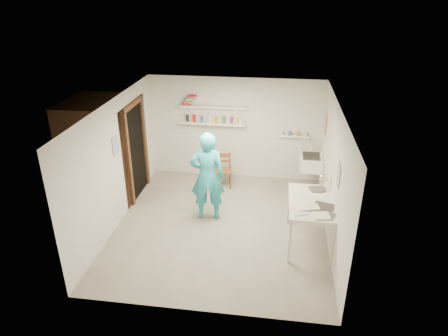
# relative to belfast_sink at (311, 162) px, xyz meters

# --- Properties ---
(floor) EXTENTS (4.00, 4.50, 0.02)m
(floor) POSITION_rel_belfast_sink_xyz_m (-1.75, -1.70, -0.71)
(floor) COLOR slate
(floor) RESTS_ON ground
(ceiling) EXTENTS (4.00, 4.50, 0.02)m
(ceiling) POSITION_rel_belfast_sink_xyz_m (-1.75, -1.70, 1.71)
(ceiling) COLOR silver
(ceiling) RESTS_ON wall_back
(wall_back) EXTENTS (4.00, 0.02, 2.40)m
(wall_back) POSITION_rel_belfast_sink_xyz_m (-1.75, 0.56, 0.50)
(wall_back) COLOR silver
(wall_back) RESTS_ON ground
(wall_front) EXTENTS (4.00, 0.02, 2.40)m
(wall_front) POSITION_rel_belfast_sink_xyz_m (-1.75, -3.96, 0.50)
(wall_front) COLOR silver
(wall_front) RESTS_ON ground
(wall_left) EXTENTS (0.02, 4.50, 2.40)m
(wall_left) POSITION_rel_belfast_sink_xyz_m (-3.76, -1.70, 0.50)
(wall_left) COLOR silver
(wall_left) RESTS_ON ground
(wall_right) EXTENTS (0.02, 4.50, 2.40)m
(wall_right) POSITION_rel_belfast_sink_xyz_m (0.26, -1.70, 0.50)
(wall_right) COLOR silver
(wall_right) RESTS_ON ground
(doorway_recess) EXTENTS (0.02, 0.90, 2.00)m
(doorway_recess) POSITION_rel_belfast_sink_xyz_m (-3.74, -0.65, 0.30)
(doorway_recess) COLOR black
(doorway_recess) RESTS_ON wall_left
(corridor_box) EXTENTS (1.40, 1.50, 2.10)m
(corridor_box) POSITION_rel_belfast_sink_xyz_m (-4.45, -0.65, 0.35)
(corridor_box) COLOR brown
(corridor_box) RESTS_ON ground
(door_lintel) EXTENTS (0.06, 1.05, 0.10)m
(door_lintel) POSITION_rel_belfast_sink_xyz_m (-3.72, -0.65, 1.35)
(door_lintel) COLOR brown
(door_lintel) RESTS_ON wall_left
(door_jamb_near) EXTENTS (0.06, 0.10, 2.00)m
(door_jamb_near) POSITION_rel_belfast_sink_xyz_m (-3.72, -1.15, 0.30)
(door_jamb_near) COLOR brown
(door_jamb_near) RESTS_ON ground
(door_jamb_far) EXTENTS (0.06, 0.10, 2.00)m
(door_jamb_far) POSITION_rel_belfast_sink_xyz_m (-3.72, -0.15, 0.30)
(door_jamb_far) COLOR brown
(door_jamb_far) RESTS_ON ground
(shelf_lower) EXTENTS (1.50, 0.22, 0.03)m
(shelf_lower) POSITION_rel_belfast_sink_xyz_m (-2.25, 0.43, 0.65)
(shelf_lower) COLOR white
(shelf_lower) RESTS_ON wall_back
(shelf_upper) EXTENTS (1.50, 0.22, 0.03)m
(shelf_upper) POSITION_rel_belfast_sink_xyz_m (-2.25, 0.43, 1.05)
(shelf_upper) COLOR white
(shelf_upper) RESTS_ON wall_back
(ledge_shelf) EXTENTS (0.70, 0.14, 0.03)m
(ledge_shelf) POSITION_rel_belfast_sink_xyz_m (-0.40, 0.47, 0.42)
(ledge_shelf) COLOR white
(ledge_shelf) RESTS_ON wall_back
(poster_left) EXTENTS (0.01, 0.28, 0.36)m
(poster_left) POSITION_rel_belfast_sink_xyz_m (-3.74, -1.65, 0.85)
(poster_left) COLOR #334C7F
(poster_left) RESTS_ON wall_left
(poster_right_a) EXTENTS (0.01, 0.34, 0.42)m
(poster_right_a) POSITION_rel_belfast_sink_xyz_m (0.24, 0.10, 0.85)
(poster_right_a) COLOR #995933
(poster_right_a) RESTS_ON wall_right
(poster_right_b) EXTENTS (0.01, 0.30, 0.38)m
(poster_right_b) POSITION_rel_belfast_sink_xyz_m (0.24, -2.25, 0.80)
(poster_right_b) COLOR #3F724C
(poster_right_b) RESTS_ON wall_right
(belfast_sink) EXTENTS (0.48, 0.60, 0.30)m
(belfast_sink) POSITION_rel_belfast_sink_xyz_m (0.00, 0.00, 0.00)
(belfast_sink) COLOR white
(belfast_sink) RESTS_ON wall_right
(man) EXTENTS (0.72, 0.53, 1.81)m
(man) POSITION_rel_belfast_sink_xyz_m (-2.06, -1.42, 0.20)
(man) COLOR #24A3B6
(man) RESTS_ON ground
(wall_clock) EXTENTS (0.33, 0.09, 0.33)m
(wall_clock) POSITION_rel_belfast_sink_xyz_m (-2.02, -1.20, 0.51)
(wall_clock) COLOR beige
(wall_clock) RESTS_ON man
(wooden_chair) EXTENTS (0.42, 0.41, 0.79)m
(wooden_chair) POSITION_rel_belfast_sink_xyz_m (-1.94, -0.07, -0.30)
(wooden_chair) COLOR brown
(wooden_chair) RESTS_ON ground
(work_table) EXTENTS (0.78, 1.30, 0.87)m
(work_table) POSITION_rel_belfast_sink_xyz_m (-0.11, -2.05, -0.27)
(work_table) COLOR silver
(work_table) RESTS_ON ground
(desk_lamp) EXTENTS (0.16, 0.16, 0.16)m
(desk_lamp) POSITION_rel_belfast_sink_xyz_m (0.10, -1.53, 0.39)
(desk_lamp) COLOR silver
(desk_lamp) RESTS_ON work_table
(spray_cans) EXTENTS (1.29, 0.06, 0.17)m
(spray_cans) POSITION_rel_belfast_sink_xyz_m (-2.25, 0.43, 0.75)
(spray_cans) COLOR black
(spray_cans) RESTS_ON shelf_lower
(book_stack) EXTENTS (0.32, 0.14, 0.22)m
(book_stack) POSITION_rel_belfast_sink_xyz_m (-2.78, 0.43, 1.18)
(book_stack) COLOR red
(book_stack) RESTS_ON shelf_upper
(ledge_pots) EXTENTS (0.48, 0.07, 0.09)m
(ledge_pots) POSITION_rel_belfast_sink_xyz_m (-0.40, 0.47, 0.48)
(ledge_pots) COLOR silver
(ledge_pots) RESTS_ON ledge_shelf
(papers) EXTENTS (0.30, 0.22, 0.03)m
(papers) POSITION_rel_belfast_sink_xyz_m (-0.11, -2.05, 0.18)
(papers) COLOR silver
(papers) RESTS_ON work_table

